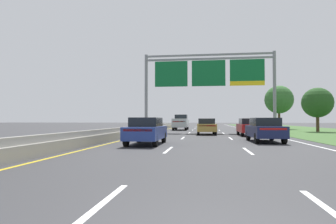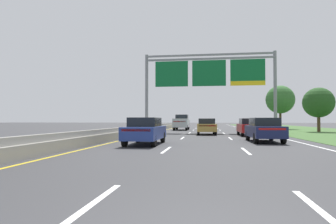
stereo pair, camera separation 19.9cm
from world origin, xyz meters
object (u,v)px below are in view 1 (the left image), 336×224
overhead_sign_gantry (208,76)px  pickup_truck_silver (181,122)px  roadside_tree_far (279,100)px  roadside_tree_mid (317,103)px  car_gold_centre_lane_sedan (206,126)px  car_red_right_lane_sedan (249,127)px  car_blue_left_lane_sedan (146,130)px  car_navy_right_lane_sedan (265,129)px

overhead_sign_gantry → pickup_truck_silver: size_ratio=2.79×
roadside_tree_far → roadside_tree_mid: bearing=-80.8°
overhead_sign_gantry → roadside_tree_far: bearing=50.9°
overhead_sign_gantry → car_gold_centre_lane_sedan: overhead_sign_gantry is taller
car_red_right_lane_sedan → roadside_tree_far: bearing=-21.1°
roadside_tree_mid → roadside_tree_far: roadside_tree_far is taller
pickup_truck_silver → roadside_tree_mid: size_ratio=1.02×
roadside_tree_mid → roadside_tree_far: (-1.75, 10.79, 1.14)m
roadside_tree_mid → car_red_right_lane_sedan: bearing=-135.4°
overhead_sign_gantry → car_blue_left_lane_sedan: 18.08m
pickup_truck_silver → car_gold_centre_lane_sedan: pickup_truck_silver is taller
pickup_truck_silver → car_gold_centre_lane_sedan: 12.70m
pickup_truck_silver → car_red_right_lane_sedan: 15.71m
overhead_sign_gantry → car_blue_left_lane_sedan: bearing=-102.8°
car_blue_left_lane_sedan → pickup_truck_silver: bearing=0.4°
pickup_truck_silver → car_gold_centre_lane_sedan: (3.58, -12.18, -0.26)m
car_gold_centre_lane_sedan → pickup_truck_silver: bearing=14.8°
car_blue_left_lane_sedan → car_gold_centre_lane_sedan: bearing=-16.0°
pickup_truck_silver → car_red_right_lane_sedan: size_ratio=1.23×
pickup_truck_silver → roadside_tree_far: (15.03, 6.15, 3.56)m
car_blue_left_lane_sedan → roadside_tree_mid: (16.73, 19.67, 2.68)m
car_gold_centre_lane_sedan → roadside_tree_mid: 15.44m
pickup_truck_silver → car_red_right_lane_sedan: (7.45, -13.83, -0.26)m
car_red_right_lane_sedan → car_navy_right_lane_sedan: bearing=178.8°
car_blue_left_lane_sedan → car_navy_right_lane_sedan: size_ratio=0.99×
car_red_right_lane_sedan → roadside_tree_far: 21.71m
pickup_truck_silver → car_blue_left_lane_sedan: pickup_truck_silver is taller
car_gold_centre_lane_sedan → car_navy_right_lane_sedan: same height
roadside_tree_far → overhead_sign_gantry: bearing=-129.1°
car_red_right_lane_sedan → car_navy_right_lane_sedan: same height
car_navy_right_lane_sedan → car_red_right_lane_sedan: bearing=-2.2°
roadside_tree_far → car_navy_right_lane_sedan: bearing=-105.6°
car_red_right_lane_sedan → pickup_truck_silver: bearing=28.0°
overhead_sign_gantry → car_gold_centre_lane_sedan: size_ratio=3.38×
car_navy_right_lane_sedan → roadside_tree_mid: bearing=-30.8°
car_blue_left_lane_sedan → car_gold_centre_lane_sedan: same height
roadside_tree_mid → roadside_tree_far: 10.99m
car_blue_left_lane_sedan → car_navy_right_lane_sedan: (7.27, 2.92, 0.00)m
overhead_sign_gantry → roadside_tree_far: (11.17, 13.72, -1.86)m
car_blue_left_lane_sedan → car_red_right_lane_sedan: (7.39, 10.48, 0.00)m
car_blue_left_lane_sedan → car_red_right_lane_sedan: same height
car_gold_centre_lane_sedan → roadside_tree_far: bearing=-33.6°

